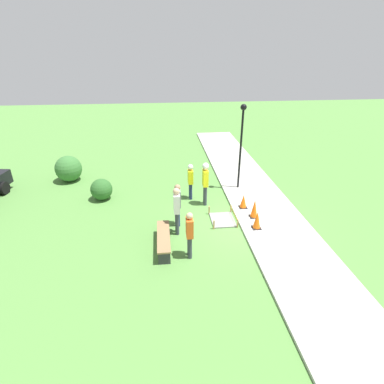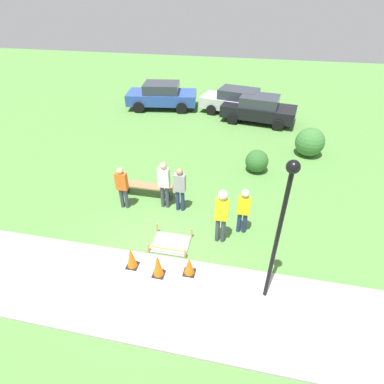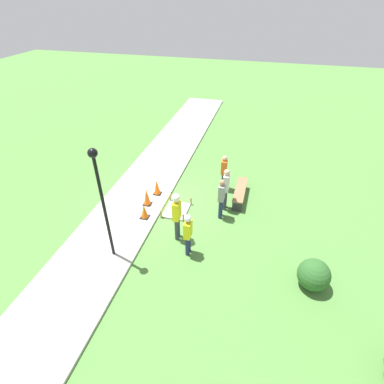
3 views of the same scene
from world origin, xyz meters
name	(u,v)px [view 3 (image 3 of 3)]	position (x,y,z in m)	size (l,w,h in m)	color
ground_plane	(166,204)	(0.00, 0.00, 0.00)	(60.00, 60.00, 0.00)	#51843D
sidewalk	(136,198)	(0.00, -1.36, 0.05)	(28.00, 2.72, 0.10)	#ADAAA3
wet_concrete_patch	(177,210)	(0.35, 0.60, 0.04)	(1.22, 0.98, 0.38)	gray
traffic_cone_near_patch	(157,187)	(-0.48, -0.55, 0.45)	(0.34, 0.34, 0.72)	black
traffic_cone_far_patch	(147,197)	(0.35, -0.69, 0.48)	(0.34, 0.34, 0.77)	black
traffic_cone_sidewalk_edge	(144,211)	(1.18, -0.46, 0.40)	(0.34, 0.34, 0.61)	black
park_bench	(240,192)	(-1.20, 3.01, 0.36)	(1.98, 0.44, 0.50)	#2D2D33
worker_supervisor	(177,212)	(1.85, 1.11, 1.20)	(0.40, 0.28, 1.96)	#383D47
worker_assistant	(188,231)	(2.49, 1.69, 0.99)	(0.40, 0.24, 1.68)	navy
bystander_in_orange_shirt	(224,170)	(-1.81, 2.16, 0.95)	(0.40, 0.22, 1.68)	#383D47
bystander_in_gray_shirt	(226,187)	(-0.35, 2.48, 1.08)	(0.40, 0.25, 1.87)	#383D47
bystander_in_white_shirt	(221,196)	(0.24, 2.41, 0.99)	(0.40, 0.23, 1.74)	navy
lamppost_near	(101,191)	(3.28, -0.76, 2.72)	(0.28, 0.28, 4.02)	black
shrub_rounded_mid	(314,275)	(2.85, 5.76, 0.49)	(0.99, 0.99, 0.99)	#2D6028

